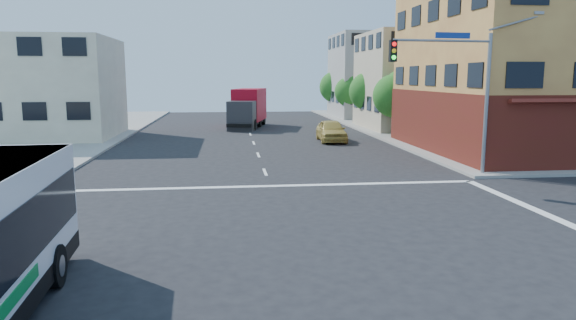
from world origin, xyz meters
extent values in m
plane|color=black|center=(0.00, 0.00, 0.00)|extent=(120.00, 120.00, 0.00)
cube|color=gold|center=(20.00, 18.50, 7.00)|extent=(18.00, 15.00, 14.00)
cube|color=#511712|center=(20.00, 18.50, 2.00)|extent=(18.09, 15.08, 4.00)
cube|color=tan|center=(17.00, 34.00, 4.50)|extent=(12.00, 10.00, 9.00)
cube|color=gray|center=(17.00, 48.00, 5.00)|extent=(12.00, 10.00, 10.00)
cube|color=beige|center=(-17.00, 30.00, 4.00)|extent=(12.00, 10.00, 8.00)
cylinder|color=gray|center=(10.80, 10.80, 3.50)|extent=(0.18, 0.18, 7.00)
cylinder|color=gray|center=(8.30, 10.55, 6.60)|extent=(5.01, 0.62, 0.12)
cube|color=black|center=(5.80, 10.30, 6.10)|extent=(0.32, 0.30, 1.00)
sphere|color=#FF0C0C|center=(5.80, 10.13, 6.40)|extent=(0.20, 0.20, 0.20)
sphere|color=yellow|center=(5.80, 10.13, 6.10)|extent=(0.20, 0.20, 0.20)
sphere|color=#19FF33|center=(5.80, 10.13, 5.80)|extent=(0.20, 0.20, 0.20)
cube|color=navy|center=(8.80, 10.60, 6.85)|extent=(1.80, 0.22, 0.28)
cube|color=gray|center=(13.30, 11.05, 8.00)|extent=(0.50, 0.22, 0.14)
cylinder|color=#352513|center=(11.80, 28.00, 0.96)|extent=(0.28, 0.28, 1.92)
sphere|color=#195518|center=(11.80, 28.00, 3.37)|extent=(3.60, 3.60, 3.60)
sphere|color=#195518|center=(12.20, 27.70, 4.27)|extent=(2.52, 2.52, 2.52)
cylinder|color=#352513|center=(11.80, 36.00, 1.00)|extent=(0.28, 0.28, 1.99)
sphere|color=#195518|center=(11.80, 36.00, 3.51)|extent=(3.80, 3.80, 3.80)
sphere|color=#195518|center=(12.20, 35.70, 4.46)|extent=(2.66, 2.66, 2.66)
cylinder|color=#352513|center=(11.80, 44.00, 0.94)|extent=(0.28, 0.28, 1.89)
sphere|color=#195518|center=(11.80, 44.00, 3.25)|extent=(3.40, 3.40, 3.40)
sphere|color=#195518|center=(12.20, 43.70, 4.10)|extent=(2.38, 2.38, 2.38)
cylinder|color=#352513|center=(11.80, 52.00, 1.01)|extent=(0.28, 0.28, 2.03)
sphere|color=#195518|center=(11.80, 52.00, 3.63)|extent=(4.00, 4.00, 4.00)
sphere|color=#195518|center=(12.20, 51.70, 4.63)|extent=(2.80, 2.80, 2.80)
cube|color=black|center=(-7.25, 0.79, 1.82)|extent=(2.31, 0.20, 1.33)
cube|color=#E5590C|center=(-7.25, 0.82, 2.80)|extent=(1.88, 0.16, 0.28)
cylinder|color=black|center=(-5.94, -1.20, 0.51)|extent=(0.36, 1.04, 1.02)
cylinder|color=#99999E|center=(-5.81, -1.20, 0.51)|extent=(0.07, 0.51, 0.51)
cube|color=#29292E|center=(-0.62, 34.25, 1.35)|extent=(2.85, 2.77, 2.71)
cube|color=black|center=(-0.84, 33.28, 1.77)|extent=(2.15, 0.57, 1.04)
cube|color=#A8071A|center=(0.26, 38.11, 2.19)|extent=(3.74, 6.25, 3.13)
cube|color=black|center=(-0.02, 36.89, 0.57)|extent=(4.09, 8.64, 0.31)
cylinder|color=black|center=(-1.64, 34.70, 0.52)|extent=(0.52, 1.08, 1.04)
cylinder|color=black|center=(0.49, 34.21, 0.52)|extent=(0.52, 1.08, 1.04)
cylinder|color=black|center=(-0.97, 37.64, 0.52)|extent=(0.52, 1.08, 1.04)
cylinder|color=black|center=(1.17, 37.15, 0.52)|extent=(0.52, 1.08, 1.04)
cylinder|color=black|center=(-0.39, 40.18, 0.52)|extent=(0.52, 1.08, 1.04)
cylinder|color=black|center=(1.75, 39.69, 0.52)|extent=(0.52, 1.08, 1.04)
imported|color=gold|center=(5.98, 25.34, 0.83)|extent=(2.17, 4.97, 1.67)
camera|label=1|loc=(-1.83, -13.25, 4.91)|focal=32.00mm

